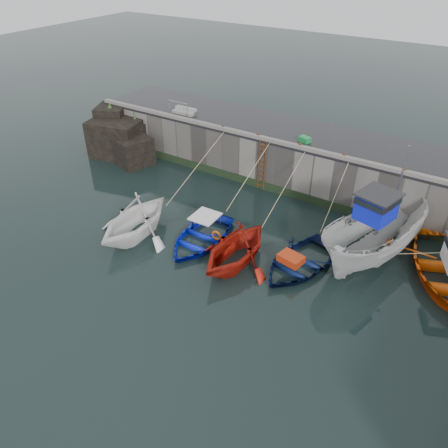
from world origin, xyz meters
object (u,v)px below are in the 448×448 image
Objects in this scene: ladder at (262,166)px; boat_near_blacktrim at (235,263)px; bollard_a at (223,127)px; boat_far_white at (375,238)px; boat_near_blue at (200,241)px; bollard_c at (300,146)px; boat_near_white at (137,234)px; fish_crate at (305,139)px; boat_near_navy at (299,266)px; bollard_b at (258,136)px; bollard_d at (344,156)px; bollard_e at (405,171)px.

boat_near_blacktrim is at bearing -70.59° from ladder.
boat_near_blacktrim is at bearing -53.60° from bollard_a.
boat_near_blue is at bearing -142.04° from boat_far_white.
ladder is 2.81m from bollard_c.
fish_crate is at bearing 57.74° from boat_near_white.
fish_crate reaches higher than bollard_c.
boat_near_navy is (5.18, 0.92, 0.00)m from boat_near_blue.
bollard_b is at bearing 180.00° from bollard_c.
boat_near_white is 17.89× the size of bollard_a.
bollard_b is 2.70m from bollard_c.
boat_near_blacktrim is 8.19m from bollard_c.
boat_far_white is at bearing 52.94° from boat_near_navy.
bollard_d is at bearing 75.98° from boat_near_blacktrim.
bollard_c is at bearing 162.95° from boat_far_white.
bollard_e is at bearing 56.72° from boat_near_blacktrim.
ladder is at bearing -33.86° from bollard_b.
fish_crate is 2.38× the size of bollard_c.
boat_near_blue is at bearing -107.24° from bollard_c.
bollard_b is (2.64, 8.27, 3.30)m from boat_near_white.
boat_near_blue is 7.98m from bollard_c.
ladder is 0.64× the size of boat_near_white.
bollard_d is (5.30, 0.00, 0.00)m from bollard_b.
bollard_b is (-5.73, 6.02, 3.30)m from boat_near_navy.
bollard_e is at bearing 0.00° from bollard_b.
bollard_a reaches higher than boat_near_white.
boat_near_blue is at bearing -158.93° from boat_near_navy.
boat_far_white is (5.42, 3.90, 1.24)m from boat_near_blacktrim.
bollard_d reaches higher than ladder.
boat_far_white reaches higher than boat_near_white.
boat_near_blacktrim is at bearing -140.43° from boat_near_navy.
bollard_d reaches higher than boat_near_white.
bollard_d is at bearing 4.00° from ladder.
boat_near_white is 3.45m from boat_near_blue.
boat_near_navy is at bearing -63.28° from bollard_c.
bollard_c is at bearing 95.36° from boat_near_blacktrim.
boat_far_white is at bearing 38.68° from boat_near_blacktrim.
bollard_e is (11.00, 0.00, 0.00)m from bollard_a.
bollard_c is 5.80m from bollard_e.
bollard_a reaches higher than boat_near_navy.
fish_crate is (2.04, 7.87, 3.32)m from boat_near_blue.
bollard_b reaches higher than ladder.
ladder is 11.43× the size of bollard_c.
bollard_c is (-0.32, 7.49, 3.30)m from boat_near_blacktrim.
boat_far_white is 4.14m from bollard_e.
bollard_b and bollard_e have the same top height.
boat_near_white is 17.89× the size of bollard_c.
boat_far_white reaches higher than bollard_e.
bollard_a is at bearing 180.00° from bollard_e.
bollard_e is at bearing 33.90° from boat_near_white.
bollard_c is (2.15, 6.94, 3.30)m from boat_near_blue.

